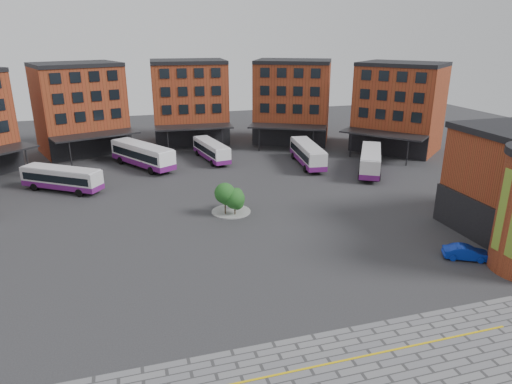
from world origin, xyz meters
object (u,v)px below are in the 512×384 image
object	(u,v)px
bus_b	(62,178)
bus_c	(142,155)
tree_island	(231,198)
bus_e	(308,154)
bus_f	(370,160)
bus_d	(211,150)
blue_car	(466,253)

from	to	relation	value
bus_b	bus_c	xyz separation A→B (m)	(10.48, 8.07, 0.26)
tree_island	bus_e	xyz separation A→B (m)	(15.80, 16.09, -0.16)
bus_b	bus_f	distance (m)	41.87
tree_island	bus_d	world-z (taller)	tree_island
bus_c	blue_car	bearing A→B (deg)	-86.66
bus_b	bus_f	xyz separation A→B (m)	(41.68, -3.98, 0.14)
bus_e	bus_f	size ratio (longest dim) A/B	1.03
tree_island	bus_e	world-z (taller)	tree_island
bus_c	bus_d	bearing A→B (deg)	-24.43
bus_b	bus_d	size ratio (longest dim) A/B	0.95
bus_f	blue_car	size ratio (longest dim) A/B	2.93
bus_c	blue_car	xyz separation A→B (m)	(25.81, -38.28, -1.27)
tree_island	bus_c	distance (m)	23.42
bus_e	bus_f	distance (m)	9.46
bus_c	bus_e	xyz separation A→B (m)	(24.08, -5.82, -0.14)
bus_e	blue_car	distance (m)	32.52
bus_f	bus_b	bearing A→B (deg)	-154.70
tree_island	bus_e	distance (m)	22.55
bus_b	bus_f	world-z (taller)	bus_f
bus_b	blue_car	world-z (taller)	bus_b
bus_e	bus_b	bearing A→B (deg)	-168.99
bus_d	bus_e	bearing A→B (deg)	-37.04
tree_island	bus_f	world-z (taller)	tree_island
tree_island	bus_d	bearing A→B (deg)	84.19
bus_f	tree_island	bearing A→B (deg)	-125.97
bus_f	bus_c	bearing A→B (deg)	-170.36
bus_c	bus_f	world-z (taller)	bus_c
bus_d	blue_car	size ratio (longest dim) A/B	2.75
bus_e	tree_island	bearing A→B (deg)	-127.19
tree_island	bus_f	bearing A→B (deg)	23.28
bus_c	bus_d	distance (m)	10.69
blue_car	tree_island	bearing A→B (deg)	73.89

